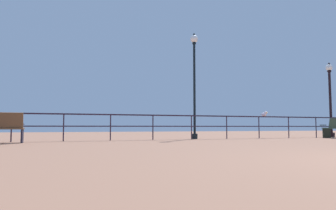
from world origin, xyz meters
name	(u,v)px	position (x,y,z in m)	size (l,w,h in m)	color
pier_railing	(191,122)	(0.00, 9.47, 0.72)	(19.94, 0.05, 0.98)	#271A2A
lamppost_center	(194,73)	(0.26, 9.71, 2.78)	(0.33, 0.33, 4.53)	black
lamppost_right	(330,95)	(7.88, 9.71, 2.14)	(0.33, 0.33, 3.81)	black
seagull_on_rail	(264,114)	(3.60, 9.45, 1.08)	(0.19, 0.46, 0.22)	silver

